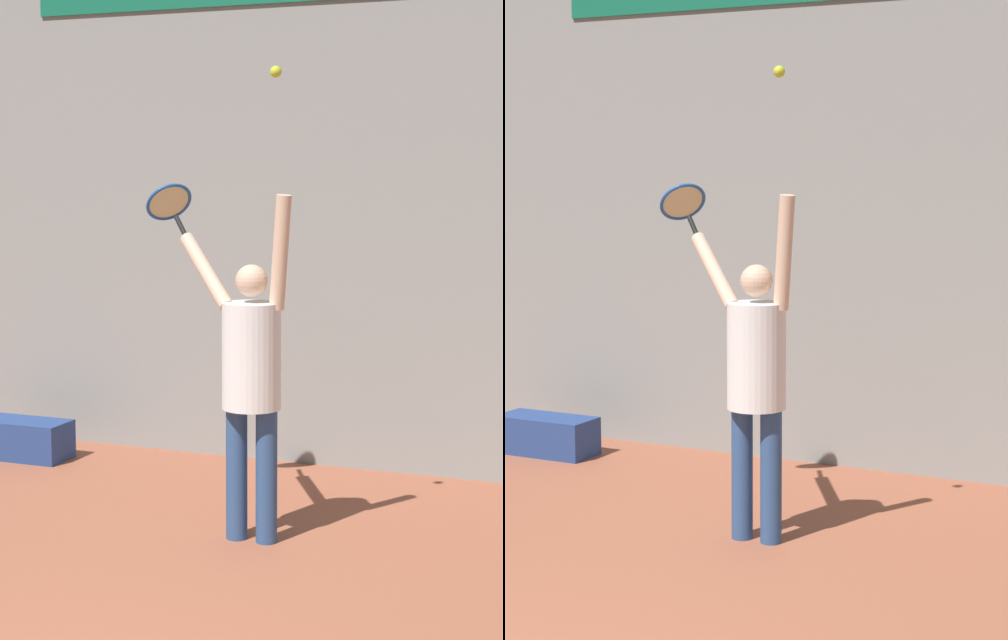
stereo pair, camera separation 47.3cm
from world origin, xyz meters
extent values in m
cube|color=gray|center=(0.00, 5.09, 2.50)|extent=(18.00, 0.10, 5.00)
cylinder|color=#2D4C7F|center=(-0.05, 3.15, 0.41)|extent=(0.13, 0.13, 0.81)
cylinder|color=#2D4C7F|center=(0.15, 3.15, 0.41)|extent=(0.13, 0.13, 0.81)
cylinder|color=white|center=(0.05, 3.15, 1.13)|extent=(0.35, 0.35, 0.64)
sphere|color=beige|center=(0.05, 3.15, 1.58)|extent=(0.19, 0.19, 0.19)
cylinder|color=beige|center=(0.24, 3.13, 1.75)|extent=(0.19, 0.18, 0.68)
cylinder|color=beige|center=(-0.32, 3.33, 1.61)|extent=(0.52, 0.45, 0.46)
cylinder|color=black|center=(-0.59, 3.55, 1.87)|extent=(0.16, 0.13, 0.15)
torus|color=#1E51A5|center=(-0.74, 3.67, 2.02)|extent=(0.37, 0.38, 0.25)
cylinder|color=beige|center=(-0.74, 3.67, 2.02)|extent=(0.30, 0.32, 0.21)
sphere|color=#CCDB2D|center=(0.23, 3.09, 2.78)|extent=(0.07, 0.07, 0.07)
cylinder|color=#198CCC|center=(-2.05, 4.29, 0.11)|extent=(0.07, 0.07, 0.23)
cylinder|color=black|center=(-2.05, 4.29, 0.25)|extent=(0.04, 0.04, 0.04)
cube|color=navy|center=(-2.41, 4.37, 0.15)|extent=(0.80, 0.36, 0.30)
camera|label=1|loc=(2.62, -3.14, 2.21)|focal=65.00mm
camera|label=2|loc=(3.05, -2.95, 2.21)|focal=65.00mm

